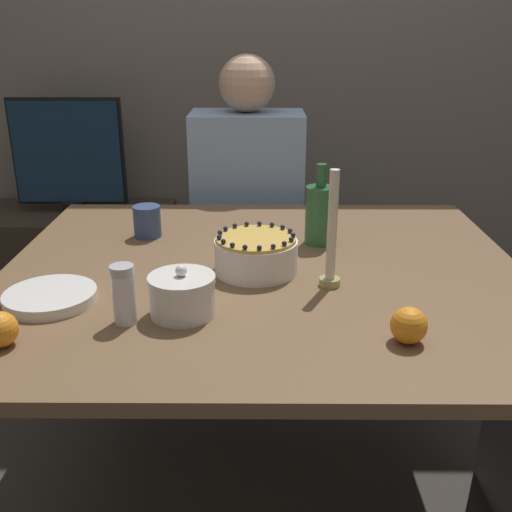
{
  "coord_description": "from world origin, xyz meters",
  "views": [
    {
      "loc": [
        -0.01,
        -1.36,
        1.32
      ],
      "look_at": [
        -0.02,
        -0.02,
        0.8
      ],
      "focal_mm": 42.0,
      "sensor_mm": 36.0,
      "label": 1
    }
  ],
  "objects_px": {
    "candle": "(332,240)",
    "bottle": "(320,214)",
    "sugar_bowl": "(182,295)",
    "person_man_blue_shirt": "(248,247)",
    "sugar_shaker": "(124,294)",
    "cake": "(256,254)",
    "tv_monitor": "(68,155)"
  },
  "relations": [
    {
      "from": "sugar_shaker",
      "to": "tv_monitor",
      "type": "relative_size",
      "value": 0.25
    },
    {
      "from": "sugar_shaker",
      "to": "bottle",
      "type": "distance_m",
      "value": 0.64
    },
    {
      "from": "candle",
      "to": "sugar_bowl",
      "type": "bearing_deg",
      "value": -154.91
    },
    {
      "from": "sugar_shaker",
      "to": "bottle",
      "type": "height_order",
      "value": "bottle"
    },
    {
      "from": "sugar_shaker",
      "to": "candle",
      "type": "relative_size",
      "value": 0.45
    },
    {
      "from": "candle",
      "to": "bottle",
      "type": "height_order",
      "value": "candle"
    },
    {
      "from": "sugar_bowl",
      "to": "candle",
      "type": "xyz_separation_m",
      "value": [
        0.32,
        0.15,
        0.07
      ]
    },
    {
      "from": "sugar_bowl",
      "to": "candle",
      "type": "distance_m",
      "value": 0.36
    },
    {
      "from": "sugar_shaker",
      "to": "person_man_blue_shirt",
      "type": "bearing_deg",
      "value": 77.94
    },
    {
      "from": "bottle",
      "to": "candle",
      "type": "bearing_deg",
      "value": -90.3
    },
    {
      "from": "candle",
      "to": "person_man_blue_shirt",
      "type": "bearing_deg",
      "value": 103.46
    },
    {
      "from": "sugar_bowl",
      "to": "person_man_blue_shirt",
      "type": "relative_size",
      "value": 0.11
    },
    {
      "from": "person_man_blue_shirt",
      "to": "bottle",
      "type": "bearing_deg",
      "value": 109.92
    },
    {
      "from": "cake",
      "to": "candle",
      "type": "distance_m",
      "value": 0.2
    },
    {
      "from": "tv_monitor",
      "to": "candle",
      "type": "bearing_deg",
      "value": -51.92
    },
    {
      "from": "sugar_bowl",
      "to": "sugar_shaker",
      "type": "bearing_deg",
      "value": -161.68
    },
    {
      "from": "cake",
      "to": "sugar_bowl",
      "type": "height_order",
      "value": "sugar_bowl"
    },
    {
      "from": "cake",
      "to": "person_man_blue_shirt",
      "type": "relative_size",
      "value": 0.16
    },
    {
      "from": "bottle",
      "to": "person_man_blue_shirt",
      "type": "bearing_deg",
      "value": 109.92
    },
    {
      "from": "bottle",
      "to": "sugar_shaker",
      "type": "bearing_deg",
      "value": -132.28
    },
    {
      "from": "candle",
      "to": "tv_monitor",
      "type": "xyz_separation_m",
      "value": [
        -0.97,
        1.24,
        -0.06
      ]
    },
    {
      "from": "sugar_bowl",
      "to": "tv_monitor",
      "type": "distance_m",
      "value": 1.54
    },
    {
      "from": "sugar_bowl",
      "to": "candle",
      "type": "bearing_deg",
      "value": 25.09
    },
    {
      "from": "bottle",
      "to": "tv_monitor",
      "type": "height_order",
      "value": "tv_monitor"
    },
    {
      "from": "sugar_bowl",
      "to": "person_man_blue_shirt",
      "type": "distance_m",
      "value": 1.05
    },
    {
      "from": "sugar_bowl",
      "to": "sugar_shaker",
      "type": "relative_size",
      "value": 1.13
    },
    {
      "from": "sugar_shaker",
      "to": "bottle",
      "type": "bearing_deg",
      "value": 47.72
    },
    {
      "from": "sugar_shaker",
      "to": "candle",
      "type": "bearing_deg",
      "value": 23.4
    },
    {
      "from": "sugar_shaker",
      "to": "cake",
      "type": "bearing_deg",
      "value": 45.98
    },
    {
      "from": "bottle",
      "to": "person_man_blue_shirt",
      "type": "relative_size",
      "value": 0.18
    },
    {
      "from": "sugar_shaker",
      "to": "tv_monitor",
      "type": "height_order",
      "value": "tv_monitor"
    },
    {
      "from": "cake",
      "to": "candle",
      "type": "height_order",
      "value": "candle"
    }
  ]
}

